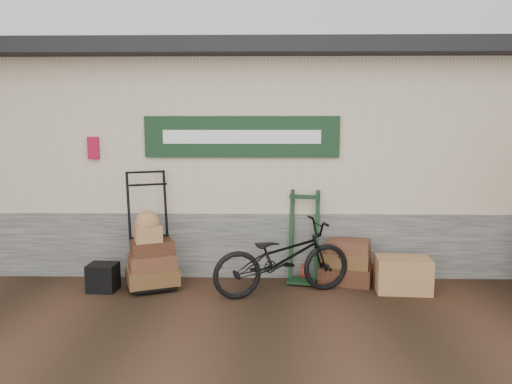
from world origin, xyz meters
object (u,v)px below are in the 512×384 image
(porter_trolley, at_px, (149,229))
(black_trunk, at_px, (103,277))
(bicycle, at_px, (282,254))
(suitcase_stack, at_px, (346,261))
(wicker_hamper, at_px, (403,274))
(green_barrow, at_px, (304,237))

(porter_trolley, height_order, black_trunk, porter_trolley)
(porter_trolley, bearing_deg, bicycle, -31.65)
(porter_trolley, height_order, suitcase_stack, porter_trolley)
(porter_trolley, height_order, wicker_hamper, porter_trolley)
(wicker_hamper, distance_m, bicycle, 1.58)
(porter_trolley, bearing_deg, wicker_hamper, -24.80)
(green_barrow, bearing_deg, porter_trolley, -161.10)
(green_barrow, xyz_separation_m, suitcase_stack, (0.56, -0.06, -0.32))
(black_trunk, bearing_deg, green_barrow, 9.73)
(bicycle, bearing_deg, black_trunk, 69.98)
(wicker_hamper, height_order, black_trunk, wicker_hamper)
(suitcase_stack, bearing_deg, porter_trolley, -176.17)
(green_barrow, bearing_deg, suitcase_stack, 6.15)
(suitcase_stack, relative_size, wicker_hamper, 1.01)
(black_trunk, bearing_deg, porter_trolley, 20.39)
(black_trunk, bearing_deg, wicker_hamper, 0.95)
(green_barrow, distance_m, bicycle, 0.61)
(bicycle, bearing_deg, green_barrow, -48.34)
(green_barrow, xyz_separation_m, wicker_hamper, (1.24, -0.38, -0.40))
(porter_trolley, relative_size, black_trunk, 4.35)
(porter_trolley, relative_size, wicker_hamper, 2.29)
(wicker_hamper, height_order, bicycle, bicycle)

